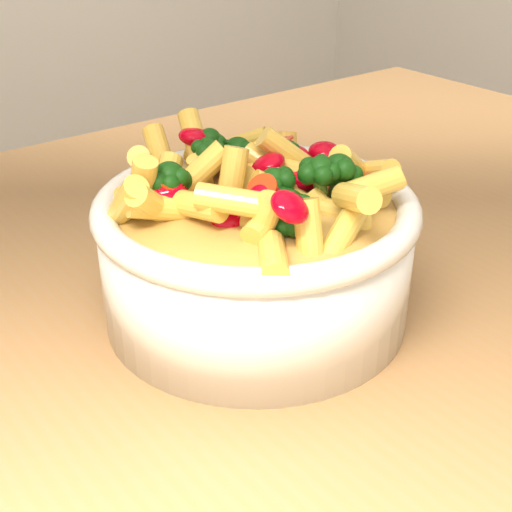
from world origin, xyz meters
TOP-DOWN VIEW (x-y plane):
  - table at (0.00, 0.00)m, footprint 1.20×0.80m
  - serving_bowl at (-0.05, -0.05)m, footprint 0.22×0.22m
  - pasta_salad at (-0.05, -0.05)m, footprint 0.18×0.18m

SIDE VIEW (x-z plane):
  - table at x=0.00m, z-range 0.35..1.25m
  - serving_bowl at x=-0.05m, z-range 0.90..1.00m
  - pasta_salad at x=-0.05m, z-range 0.99..1.03m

